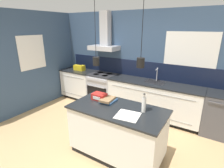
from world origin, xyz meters
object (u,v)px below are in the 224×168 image
object	(u,v)px
red_supply_box	(99,97)
book_stack	(108,100)
yellow_toolbox	(79,68)
dishwasher	(218,114)
bottle_on_island	(144,104)
oven_range	(103,89)

from	to	relation	value
red_supply_box	book_stack	bearing A→B (deg)	-2.13
red_supply_box	yellow_toolbox	size ratio (longest dim) A/B	0.75
dishwasher	book_stack	world-z (taller)	book_stack
bottle_on_island	yellow_toolbox	distance (m)	3.16
red_supply_box	bottle_on_island	bearing A→B (deg)	-1.71
oven_range	dishwasher	size ratio (longest dim) A/B	1.00
dishwasher	bottle_on_island	bearing A→B (deg)	-124.48
oven_range	yellow_toolbox	xyz separation A→B (m)	(-0.87, 0.00, 0.54)
oven_range	book_stack	bearing A→B (deg)	-52.42
red_supply_box	yellow_toolbox	xyz separation A→B (m)	(-1.86, 1.53, 0.02)
oven_range	dishwasher	distance (m)	2.94
dishwasher	yellow_toolbox	bearing A→B (deg)	180.00
oven_range	yellow_toolbox	distance (m)	1.02
bottle_on_island	dishwasher	bearing A→B (deg)	55.52
red_supply_box	oven_range	bearing A→B (deg)	122.80
book_stack	yellow_toolbox	xyz separation A→B (m)	(-2.06, 1.54, 0.04)
bottle_on_island	book_stack	xyz separation A→B (m)	(-0.69, 0.02, -0.09)
red_supply_box	yellow_toolbox	world-z (taller)	yellow_toolbox
dishwasher	bottle_on_island	world-z (taller)	bottle_on_island
book_stack	yellow_toolbox	distance (m)	2.57
bottle_on_island	yellow_toolbox	size ratio (longest dim) A/B	0.90
bottle_on_island	book_stack	bearing A→B (deg)	178.41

